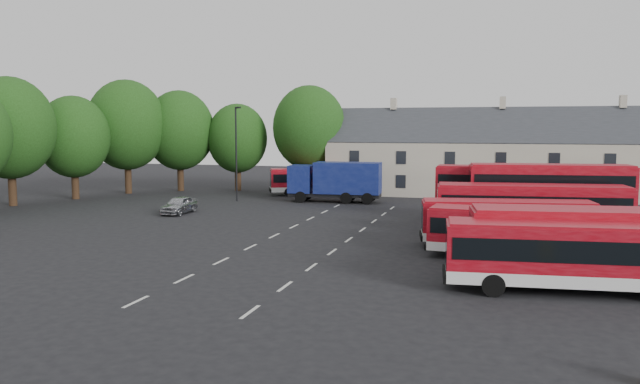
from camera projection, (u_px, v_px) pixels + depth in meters
The scene contains 15 objects.
ground at pixel (263, 241), 38.65m from camera, with size 140.00×140.00×0.00m, color black.
lane_markings at pixel (311, 238), 39.86m from camera, with size 5.15×33.80×0.01m.
treeline at pixel (140, 131), 62.23m from camera, with size 29.92×32.59×12.01m.
terrace_houses at pixel (501, 159), 62.96m from camera, with size 35.70×7.13×10.06m.
bus_row_a at pixel (575, 252), 26.33m from camera, with size 10.93×3.59×3.03m.
bus_row_b at pixel (606, 238), 28.26m from camera, with size 12.19×4.27×3.37m.
bus_row_c at pixel (523, 230), 32.71m from camera, with size 9.90×3.15×2.75m.
bus_row_d at pixel (507, 219), 36.52m from camera, with size 10.07×3.83×2.78m.
bus_row_e at pixel (531, 206), 40.11m from camera, with size 12.14×4.02×3.37m.
bus_dd_south at pixel (549, 192), 43.56m from camera, with size 11.11×3.74×4.47m.
bus_dd_north at pixel (506, 190), 46.33m from camera, with size 10.17×2.42×4.17m.
bus_north at pixel (318, 179), 64.63m from camera, with size 9.86×6.11×2.78m.
box_truck at pixel (336, 180), 58.49m from camera, with size 8.76×3.30×3.76m.
silver_car at pixel (179, 205), 50.85m from camera, with size 1.69×4.21×1.43m, color #A7AAAF.
lamppost at pixel (236, 151), 59.01m from camera, with size 0.62×0.34×8.94m.
Camera 1 is at (14.12, -35.58, 7.08)m, focal length 35.00 mm.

